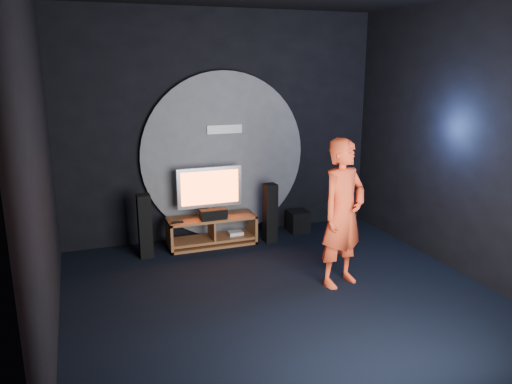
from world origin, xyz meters
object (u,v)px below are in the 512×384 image
at_px(tv, 210,189).
at_px(tower_speaker_right, 270,213).
at_px(subwoofer, 298,221).
at_px(player, 343,213).
at_px(tower_speaker_left, 145,226).
at_px(media_console, 212,233).

relative_size(tv, tower_speaker_right, 1.07).
xyz_separation_m(subwoofer, player, (-0.34, -2.01, 0.75)).
relative_size(tv, subwoofer, 2.84).
xyz_separation_m(tower_speaker_left, tower_speaker_right, (1.90, -0.02, 0.00)).
height_order(media_console, tower_speaker_right, tower_speaker_right).
xyz_separation_m(tower_speaker_right, subwoofer, (0.61, 0.28, -0.29)).
height_order(subwoofer, player, player).
height_order(tower_speaker_right, subwoofer, tower_speaker_right).
distance_m(media_console, subwoofer, 1.50).
bearing_deg(tv, subwoofer, 2.10).
distance_m(tower_speaker_left, tower_speaker_right, 1.90).
relative_size(tower_speaker_left, tower_speaker_right, 1.00).
relative_size(media_console, subwoofer, 3.84).
bearing_deg(tower_speaker_right, tower_speaker_left, 179.32).
distance_m(media_console, player, 2.33).
bearing_deg(media_console, tower_speaker_left, -172.27).
xyz_separation_m(tv, tower_speaker_left, (-1.01, -0.21, -0.40)).
distance_m(media_console, tv, 0.67).
height_order(tower_speaker_right, player, player).
bearing_deg(tower_speaker_right, tv, 165.64).
height_order(media_console, tv, tv).
relative_size(subwoofer, player, 0.19).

